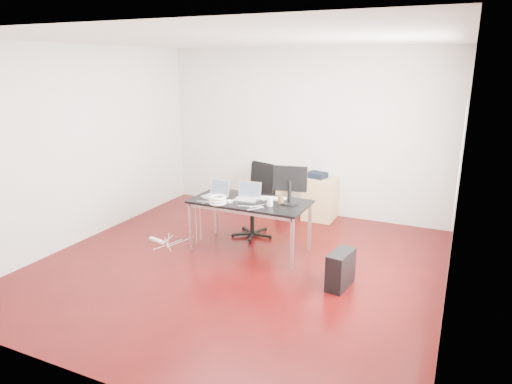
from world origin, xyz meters
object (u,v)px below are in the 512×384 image
at_px(desk, 250,204).
at_px(filing_cabinet_right, 320,199).
at_px(filing_cabinet_left, 269,192).
at_px(office_chair, 256,197).
at_px(pc_tower, 340,269).

bearing_deg(desk, filing_cabinet_right, 74.40).
relative_size(filing_cabinet_left, filing_cabinet_right, 1.00).
bearing_deg(office_chair, filing_cabinet_right, 78.39).
relative_size(desk, filing_cabinet_right, 2.29).
bearing_deg(desk, filing_cabinet_left, 104.81).
xyz_separation_m(office_chair, filing_cabinet_right, (0.66, 1.13, -0.26)).
height_order(desk, filing_cabinet_left, desk).
bearing_deg(desk, office_chair, 106.81).
relative_size(office_chair, filing_cabinet_right, 1.54).
height_order(office_chair, filing_cabinet_left, office_chair).
relative_size(office_chair, filing_cabinet_left, 1.54).
bearing_deg(pc_tower, filing_cabinet_right, 120.94).
bearing_deg(pc_tower, office_chair, 153.09).
relative_size(desk, filing_cabinet_left, 2.29).
bearing_deg(desk, pc_tower, -20.78).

